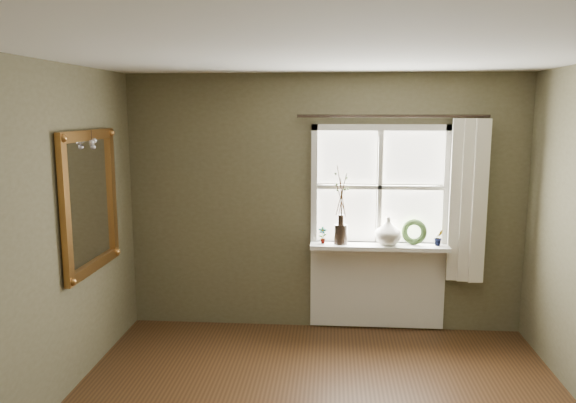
{
  "coord_description": "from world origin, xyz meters",
  "views": [
    {
      "loc": [
        0.07,
        -3.35,
        2.25
      ],
      "look_at": [
        -0.31,
        1.55,
        1.44
      ],
      "focal_mm": 35.0,
      "sensor_mm": 36.0,
      "label": 1
    }
  ],
  "objects_px": {
    "dark_jug": "(341,234)",
    "wreath": "(414,235)",
    "cream_vase": "(388,231)",
    "gilt_mirror": "(90,201)"
  },
  "relations": [
    {
      "from": "dark_jug",
      "to": "wreath",
      "type": "bearing_deg",
      "value": 3.16
    },
    {
      "from": "cream_vase",
      "to": "gilt_mirror",
      "type": "relative_size",
      "value": 0.23
    },
    {
      "from": "cream_vase",
      "to": "wreath",
      "type": "height_order",
      "value": "cream_vase"
    },
    {
      "from": "wreath",
      "to": "gilt_mirror",
      "type": "distance_m",
      "value": 3.06
    },
    {
      "from": "dark_jug",
      "to": "wreath",
      "type": "xyz_separation_m",
      "value": [
        0.73,
        0.04,
        -0.0
      ]
    },
    {
      "from": "dark_jug",
      "to": "gilt_mirror",
      "type": "height_order",
      "value": "gilt_mirror"
    },
    {
      "from": "dark_jug",
      "to": "wreath",
      "type": "distance_m",
      "value": 0.73
    },
    {
      "from": "wreath",
      "to": "cream_vase",
      "type": "bearing_deg",
      "value": -146.82
    },
    {
      "from": "wreath",
      "to": "gilt_mirror",
      "type": "relative_size",
      "value": 0.21
    },
    {
      "from": "wreath",
      "to": "dark_jug",
      "type": "bearing_deg",
      "value": -152.46
    }
  ]
}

